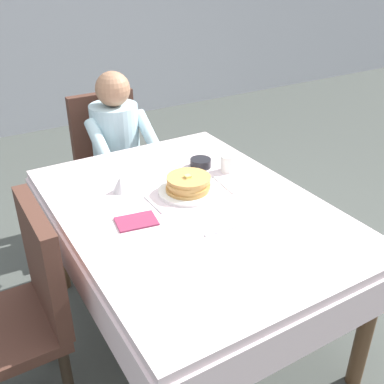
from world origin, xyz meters
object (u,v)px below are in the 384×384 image
chair_left_side (24,303)px  bowl_butter (201,163)px  diner_person (118,144)px  cup_coffee (228,163)px  dining_table_main (191,223)px  plate_breakfast (188,191)px  knife_right_of_plate (223,184)px  breakfast_stack (188,184)px  syrup_pitcher (120,184)px  spoon_near_edge (221,231)px  chair_diner (111,155)px  fork_left_of_plate (154,204)px

chair_left_side → bowl_butter: size_ratio=8.45×
diner_person → cup_coffee: size_ratio=9.91×
dining_table_main → chair_left_side: size_ratio=1.64×
plate_breakfast → knife_right_of_plate: size_ratio=1.40×
plate_breakfast → breakfast_stack: 0.04m
syrup_pitcher → spoon_near_edge: (0.22, -0.53, -0.04)m
dining_table_main → bowl_butter: 0.43m
chair_left_side → spoon_near_edge: bearing=-107.0°
bowl_butter → knife_right_of_plate: bearing=-93.1°
syrup_pitcher → spoon_near_edge: bearing=-67.6°
dining_table_main → breakfast_stack: bearing=65.7°
chair_left_side → breakfast_stack: bearing=-81.8°
dining_table_main → plate_breakfast: plate_breakfast is taller
chair_diner → cup_coffee: (0.29, -0.95, 0.25)m
bowl_butter → fork_left_of_plate: size_ratio=0.61×
dining_table_main → plate_breakfast: size_ratio=5.44×
syrup_pitcher → dining_table_main: bearing=-53.6°
chair_diner → knife_right_of_plate: size_ratio=4.65×
chair_left_side → syrup_pitcher: size_ratio=11.63×
knife_right_of_plate → spoon_near_edge: 0.41m
breakfast_stack → bowl_butter: (0.20, 0.21, -0.03)m
dining_table_main → breakfast_stack: size_ratio=7.02×
diner_person → spoon_near_edge: 1.25m
breakfast_stack → knife_right_of_plate: (0.19, -0.02, -0.05)m
chair_diner → spoon_near_edge: size_ratio=6.20×
cup_coffee → syrup_pitcher: (-0.57, 0.08, -0.01)m
plate_breakfast → bowl_butter: size_ratio=2.55×
knife_right_of_plate → dining_table_main: bearing=116.7°
plate_breakfast → cup_coffee: size_ratio=2.48×
knife_right_of_plate → breakfast_stack: bearing=88.5°
breakfast_stack → diner_person: bearing=89.1°
bowl_butter → spoon_near_edge: 0.62m
plate_breakfast → knife_right_of_plate: (0.19, -0.02, -0.01)m
cup_coffee → fork_left_of_plate: bearing=-166.4°
plate_breakfast → spoon_near_edge: 0.36m
plate_breakfast → spoon_near_edge: plate_breakfast is taller
spoon_near_edge → chair_left_side: bearing=166.6°
knife_right_of_plate → chair_diner: bearing=13.9°
chair_left_side → knife_right_of_plate: bearing=-84.5°
chair_diner → cup_coffee: bearing=106.7°
fork_left_of_plate → breakfast_stack: bearing=-84.2°
cup_coffee → knife_right_of_plate: bearing=-132.9°
chair_diner → dining_table_main: bearing=86.7°
cup_coffee → diner_person: bearing=109.7°
chair_diner → spoon_near_edge: bearing=87.4°
cup_coffee → syrup_pitcher: size_ratio=1.41×
breakfast_stack → fork_left_of_plate: bearing=-174.0°
plate_breakfast → bowl_butter: (0.20, 0.21, 0.01)m
diner_person → knife_right_of_plate: 0.93m
chair_diner → fork_left_of_plate: 1.11m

